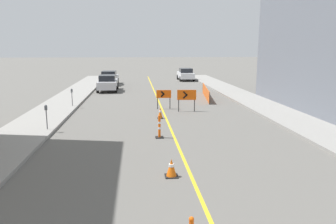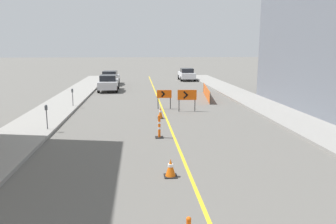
{
  "view_description": "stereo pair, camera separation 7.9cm",
  "coord_description": "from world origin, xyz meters",
  "px_view_note": "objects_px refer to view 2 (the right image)",
  "views": [
    {
      "loc": [
        -1.78,
        0.96,
        4.24
      ],
      "look_at": [
        -0.18,
        17.29,
        1.0
      ],
      "focal_mm": 35.0,
      "sensor_mm": 36.0,
      "label": 1
    },
    {
      "loc": [
        -1.7,
        0.95,
        4.24
      ],
      "look_at": [
        -0.18,
        17.29,
        1.0
      ],
      "focal_mm": 35.0,
      "sensor_mm": 36.0,
      "label": 2
    }
  ],
  "objects_px": {
    "traffic_cone_second": "(171,168)",
    "arrow_barricade_primary": "(164,95)",
    "parked_car_curb_far": "(187,74)",
    "parking_meter_near_curb": "(46,112)",
    "parked_car_curb_near": "(109,83)",
    "parked_car_curb_mid": "(110,78)",
    "parking_meter_far_curb": "(72,93)",
    "delineator_post_rear": "(159,128)",
    "arrow_barricade_secondary": "(187,96)",
    "traffic_cone_third": "(160,113)"
  },
  "relations": [
    {
      "from": "arrow_barricade_secondary",
      "to": "parked_car_curb_mid",
      "type": "xyz_separation_m",
      "value": [
        -6.43,
        17.04,
        -0.27
      ]
    },
    {
      "from": "parked_car_curb_near",
      "to": "arrow_barricade_primary",
      "type": "bearing_deg",
      "value": -66.03
    },
    {
      "from": "traffic_cone_second",
      "to": "delineator_post_rear",
      "type": "distance_m",
      "value": 4.82
    },
    {
      "from": "arrow_barricade_secondary",
      "to": "parking_meter_far_curb",
      "type": "height_order",
      "value": "arrow_barricade_secondary"
    },
    {
      "from": "arrow_barricade_primary",
      "to": "parked_car_curb_mid",
      "type": "distance_m",
      "value": 16.73
    },
    {
      "from": "delineator_post_rear",
      "to": "arrow_barricade_primary",
      "type": "xyz_separation_m",
      "value": [
        0.84,
        7.44,
        0.5
      ]
    },
    {
      "from": "traffic_cone_second",
      "to": "parked_car_curb_mid",
      "type": "height_order",
      "value": "parked_car_curb_mid"
    },
    {
      "from": "arrow_barricade_primary",
      "to": "parked_car_curb_mid",
      "type": "relative_size",
      "value": 0.31
    },
    {
      "from": "delineator_post_rear",
      "to": "parked_car_curb_near",
      "type": "height_order",
      "value": "parked_car_curb_near"
    },
    {
      "from": "parked_car_curb_mid",
      "to": "parking_meter_far_curb",
      "type": "height_order",
      "value": "parked_car_curb_mid"
    },
    {
      "from": "traffic_cone_second",
      "to": "arrow_barricade_primary",
      "type": "height_order",
      "value": "arrow_barricade_primary"
    },
    {
      "from": "arrow_barricade_primary",
      "to": "delineator_post_rear",
      "type": "bearing_deg",
      "value": -92.27
    },
    {
      "from": "arrow_barricade_primary",
      "to": "traffic_cone_third",
      "type": "bearing_deg",
      "value": -94.67
    },
    {
      "from": "traffic_cone_third",
      "to": "parked_car_curb_mid",
      "type": "distance_m",
      "value": 19.6
    },
    {
      "from": "arrow_barricade_secondary",
      "to": "parked_car_curb_mid",
      "type": "bearing_deg",
      "value": 115.13
    },
    {
      "from": "traffic_cone_second",
      "to": "parked_car_curb_mid",
      "type": "xyz_separation_m",
      "value": [
        -4.2,
        28.23,
        0.5
      ]
    },
    {
      "from": "parked_car_curb_far",
      "to": "parking_meter_near_curb",
      "type": "distance_m",
      "value": 28.14
    },
    {
      "from": "traffic_cone_third",
      "to": "parked_car_curb_near",
      "type": "distance_m",
      "value": 13.94
    },
    {
      "from": "arrow_barricade_secondary",
      "to": "arrow_barricade_primary",
      "type": "bearing_deg",
      "value": 148.06
    },
    {
      "from": "traffic_cone_second",
      "to": "delineator_post_rear",
      "type": "xyz_separation_m",
      "value": [
        -0.05,
        4.82,
        0.18
      ]
    },
    {
      "from": "traffic_cone_second",
      "to": "parked_car_curb_far",
      "type": "height_order",
      "value": "parked_car_curb_far"
    },
    {
      "from": "traffic_cone_third",
      "to": "delineator_post_rear",
      "type": "height_order",
      "value": "delineator_post_rear"
    },
    {
      "from": "arrow_barricade_primary",
      "to": "parked_car_curb_near",
      "type": "bearing_deg",
      "value": 119.0
    },
    {
      "from": "traffic_cone_third",
      "to": "parking_meter_far_curb",
      "type": "xyz_separation_m",
      "value": [
        -5.97,
        4.09,
        0.7
      ]
    },
    {
      "from": "arrow_barricade_secondary",
      "to": "parking_meter_far_curb",
      "type": "xyz_separation_m",
      "value": [
        -7.9,
        2.06,
        -0.03
      ]
    },
    {
      "from": "parked_car_curb_near",
      "to": "traffic_cone_second",
      "type": "bearing_deg",
      "value": -80.95
    },
    {
      "from": "arrow_barricade_primary",
      "to": "parking_meter_far_curb",
      "type": "relative_size",
      "value": 1.07
    },
    {
      "from": "parked_car_curb_mid",
      "to": "traffic_cone_third",
      "type": "bearing_deg",
      "value": -74.77
    },
    {
      "from": "traffic_cone_second",
      "to": "arrow_barricade_secondary",
      "type": "distance_m",
      "value": 11.44
    },
    {
      "from": "arrow_barricade_primary",
      "to": "traffic_cone_second",
      "type": "bearing_deg",
      "value": -89.49
    },
    {
      "from": "arrow_barricade_primary",
      "to": "parked_car_curb_far",
      "type": "height_order",
      "value": "parked_car_curb_far"
    },
    {
      "from": "parked_car_curb_near",
      "to": "parked_car_curb_mid",
      "type": "height_order",
      "value": "same"
    },
    {
      "from": "traffic_cone_second",
      "to": "parking_meter_far_curb",
      "type": "height_order",
      "value": "parking_meter_far_curb"
    },
    {
      "from": "parking_meter_far_curb",
      "to": "arrow_barricade_primary",
      "type": "bearing_deg",
      "value": -8.72
    },
    {
      "from": "arrow_barricade_primary",
      "to": "parked_car_curb_near",
      "type": "height_order",
      "value": "parked_car_curb_near"
    },
    {
      "from": "traffic_cone_third",
      "to": "parking_meter_near_curb",
      "type": "bearing_deg",
      "value": -155.45
    },
    {
      "from": "traffic_cone_second",
      "to": "parking_meter_near_curb",
      "type": "xyz_separation_m",
      "value": [
        -5.66,
        6.43,
        0.75
      ]
    },
    {
      "from": "arrow_barricade_primary",
      "to": "parked_car_curb_mid",
      "type": "xyz_separation_m",
      "value": [
        -4.98,
        15.97,
        -0.18
      ]
    },
    {
      "from": "traffic_cone_second",
      "to": "parking_meter_far_curb",
      "type": "bearing_deg",
      "value": 113.14
    },
    {
      "from": "delineator_post_rear",
      "to": "arrow_barricade_primary",
      "type": "distance_m",
      "value": 7.51
    },
    {
      "from": "traffic_cone_second",
      "to": "parking_meter_far_curb",
      "type": "xyz_separation_m",
      "value": [
        -5.66,
        13.25,
        0.74
      ]
    },
    {
      "from": "traffic_cone_third",
      "to": "parked_car_curb_near",
      "type": "relative_size",
      "value": 0.16
    },
    {
      "from": "arrow_barricade_primary",
      "to": "parking_meter_far_curb",
      "type": "xyz_separation_m",
      "value": [
        -6.45,
        0.99,
        0.06
      ]
    },
    {
      "from": "parked_car_curb_far",
      "to": "delineator_post_rear",
      "type": "bearing_deg",
      "value": -100.82
    },
    {
      "from": "arrow_barricade_secondary",
      "to": "parking_meter_near_curb",
      "type": "bearing_deg",
      "value": -144.5
    },
    {
      "from": "arrow_barricade_primary",
      "to": "parking_meter_near_curb",
      "type": "height_order",
      "value": "parking_meter_near_curb"
    },
    {
      "from": "arrow_barricade_secondary",
      "to": "parking_meter_near_curb",
      "type": "relative_size",
      "value": 1.16
    },
    {
      "from": "traffic_cone_third",
      "to": "arrow_barricade_secondary",
      "type": "relative_size",
      "value": 0.47
    },
    {
      "from": "delineator_post_rear",
      "to": "parked_car_curb_far",
      "type": "distance_m",
      "value": 28.03
    },
    {
      "from": "traffic_cone_second",
      "to": "arrow_barricade_secondary",
      "type": "xyz_separation_m",
      "value": [
        2.24,
        11.19,
        0.76
      ]
    }
  ]
}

